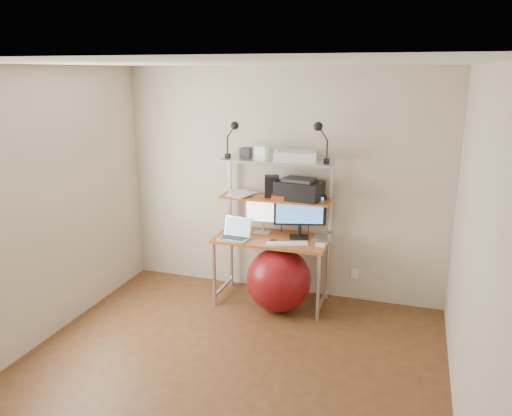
# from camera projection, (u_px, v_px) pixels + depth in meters

# --- Properties ---
(room) EXTENTS (3.60, 3.60, 3.60)m
(room) POSITION_uv_depth(u_px,v_px,m) (220.00, 232.00, 3.82)
(room) COLOR brown
(room) RESTS_ON ground
(computer_desk) EXTENTS (1.20, 0.60, 1.57)m
(computer_desk) POSITION_uv_depth(u_px,v_px,m) (274.00, 216.00, 5.28)
(computer_desk) COLOR #A84D20
(computer_desk) RESTS_ON ground
(desktop) EXTENTS (1.20, 0.60, 0.00)m
(desktop) POSITION_uv_depth(u_px,v_px,m) (272.00, 238.00, 5.28)
(desktop) COLOR #A84D20
(desktop) RESTS_ON computer_desk
(mid_shelf) EXTENTS (1.18, 0.34, 0.00)m
(mid_shelf) POSITION_uv_depth(u_px,v_px,m) (276.00, 197.00, 5.29)
(mid_shelf) COLOR #A84D20
(mid_shelf) RESTS_ON computer_desk
(top_shelf) EXTENTS (1.18, 0.34, 0.00)m
(top_shelf) POSITION_uv_depth(u_px,v_px,m) (276.00, 160.00, 5.18)
(top_shelf) COLOR silver
(top_shelf) RESTS_ON computer_desk
(floor) EXTENTS (3.60, 3.60, 0.00)m
(floor) POSITION_uv_depth(u_px,v_px,m) (223.00, 375.00, 4.16)
(floor) COLOR brown
(floor) RESTS_ON ground
(wall_outlet) EXTENTS (0.08, 0.01, 0.12)m
(wall_outlet) POSITION_uv_depth(u_px,v_px,m) (355.00, 274.00, 5.46)
(wall_outlet) COLOR white
(wall_outlet) RESTS_ON room
(monitor_silver) EXTENTS (0.40, 0.16, 0.44)m
(monitor_silver) POSITION_uv_depth(u_px,v_px,m) (263.00, 212.00, 5.38)
(monitor_silver) COLOR #B2B3B7
(monitor_silver) RESTS_ON desktop
(monitor_black) EXTENTS (0.54, 0.20, 0.55)m
(monitor_black) POSITION_uv_depth(u_px,v_px,m) (300.00, 212.00, 5.22)
(monitor_black) COLOR black
(monitor_black) RESTS_ON desktop
(laptop) EXTENTS (0.35, 0.29, 0.27)m
(laptop) POSITION_uv_depth(u_px,v_px,m) (236.00, 234.00, 5.25)
(laptop) COLOR #B8B8BD
(laptop) RESTS_ON desktop
(keyboard) EXTENTS (0.44, 0.25, 0.01)m
(keyboard) POSITION_uv_depth(u_px,v_px,m) (287.00, 244.00, 5.08)
(keyboard) COLOR white
(keyboard) RESTS_ON desktop
(mouse) EXTENTS (0.10, 0.06, 0.03)m
(mouse) POSITION_uv_depth(u_px,v_px,m) (320.00, 245.00, 5.02)
(mouse) COLOR white
(mouse) RESTS_ON desktop
(mac_mini) EXTENTS (0.23, 0.23, 0.04)m
(mac_mini) POSITION_uv_depth(u_px,v_px,m) (324.00, 238.00, 5.20)
(mac_mini) COLOR #B8B8BD
(mac_mini) RESTS_ON desktop
(phone) EXTENTS (0.09, 0.14, 0.01)m
(phone) POSITION_uv_depth(u_px,v_px,m) (273.00, 242.00, 5.13)
(phone) COLOR black
(phone) RESTS_ON desktop
(printer) EXTENTS (0.50, 0.38, 0.22)m
(printer) POSITION_uv_depth(u_px,v_px,m) (299.00, 189.00, 5.19)
(printer) COLOR black
(printer) RESTS_ON mid_shelf
(nas_cube) EXTENTS (0.19, 0.19, 0.22)m
(nas_cube) POSITION_uv_depth(u_px,v_px,m) (272.00, 186.00, 5.29)
(nas_cube) COLOR black
(nas_cube) RESTS_ON mid_shelf
(red_box) EXTENTS (0.19, 0.14, 0.05)m
(red_box) POSITION_uv_depth(u_px,v_px,m) (280.00, 197.00, 5.18)
(red_box) COLOR #BB471D
(red_box) RESTS_ON mid_shelf
(scanner) EXTENTS (0.48, 0.36, 0.11)m
(scanner) POSITION_uv_depth(u_px,v_px,m) (295.00, 155.00, 5.12)
(scanner) COLOR white
(scanner) RESTS_ON top_shelf
(box_white) EXTENTS (0.14, 0.12, 0.14)m
(box_white) POSITION_uv_depth(u_px,v_px,m) (262.00, 153.00, 5.18)
(box_white) COLOR white
(box_white) RESTS_ON top_shelf
(box_grey) EXTENTS (0.11, 0.11, 0.11)m
(box_grey) POSITION_uv_depth(u_px,v_px,m) (246.00, 153.00, 5.28)
(box_grey) COLOR #2E2F31
(box_grey) RESTS_ON top_shelf
(clip_lamp_left) EXTENTS (0.16, 0.09, 0.39)m
(clip_lamp_left) POSITION_uv_depth(u_px,v_px,m) (233.00, 132.00, 5.18)
(clip_lamp_left) COLOR black
(clip_lamp_left) RESTS_ON top_shelf
(clip_lamp_right) EXTENTS (0.16, 0.09, 0.41)m
(clip_lamp_right) POSITION_uv_depth(u_px,v_px,m) (320.00, 133.00, 4.92)
(clip_lamp_right) COLOR black
(clip_lamp_right) RESTS_ON top_shelf
(exercise_ball) EXTENTS (0.68, 0.68, 0.68)m
(exercise_ball) POSITION_uv_depth(u_px,v_px,m) (279.00, 280.00, 5.21)
(exercise_ball) COLOR maroon
(exercise_ball) RESTS_ON floor
(paper_stack) EXTENTS (0.34, 0.41, 0.02)m
(paper_stack) POSITION_uv_depth(u_px,v_px,m) (240.00, 193.00, 5.40)
(paper_stack) COLOR white
(paper_stack) RESTS_ON mid_shelf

